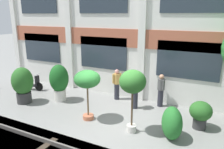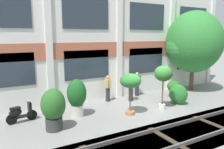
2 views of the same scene
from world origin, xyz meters
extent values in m
plane|color=gray|center=(0.00, 0.00, 0.00)|extent=(80.00, 80.00, 0.00)
cube|color=silver|center=(0.00, 3.34, 3.94)|extent=(17.38, 0.50, 7.88)
cube|color=#AD5B42|center=(0.00, 3.07, 3.10)|extent=(17.38, 0.06, 0.90)
cube|color=silver|center=(-4.34, 3.03, 3.94)|extent=(0.36, 0.16, 7.88)
cube|color=silver|center=(0.00, 3.03, 3.94)|extent=(0.36, 0.16, 7.88)
cube|color=silver|center=(4.34, 3.03, 3.94)|extent=(0.36, 0.16, 7.88)
cube|color=silver|center=(8.69, 3.03, 3.94)|extent=(0.36, 0.16, 7.88)
cube|color=#28333D|center=(-6.52, 3.06, 2.25)|extent=(2.78, 0.04, 1.70)
cube|color=#28333D|center=(-2.17, 3.06, 2.25)|extent=(2.78, 0.04, 1.70)
cube|color=#28333D|center=(2.17, 3.06, 2.25)|extent=(2.78, 0.04, 1.70)
cube|color=#28333D|center=(6.52, 3.06, 2.25)|extent=(2.78, 0.04, 1.70)
cube|color=#28333D|center=(-6.52, 3.06, 5.15)|extent=(2.78, 0.04, 1.70)
cube|color=#28333D|center=(-2.17, 3.06, 5.15)|extent=(2.78, 0.04, 1.70)
cube|color=#28333D|center=(2.17, 3.06, 5.15)|extent=(2.78, 0.04, 1.70)
cube|color=#28333D|center=(6.52, 3.06, 5.15)|extent=(2.78, 0.04, 1.70)
cube|color=#4C473F|center=(0.00, -2.89, -0.14)|extent=(25.38, 2.80, 0.28)
cube|color=#605B56|center=(0.00, -3.61, 0.07)|extent=(25.38, 0.07, 0.15)
cube|color=#605B56|center=(0.00, -2.17, 0.07)|extent=(25.38, 0.07, 0.15)
cube|color=#382D23|center=(-1.38, -2.89, 0.01)|extent=(0.24, 2.10, 0.03)
cube|color=#382D23|center=(1.40, -2.89, 0.01)|extent=(0.24, 2.10, 0.03)
cylinder|color=#4C3826|center=(5.51, 1.99, 1.15)|extent=(0.29, 0.29, 2.30)
ellipsoid|color=#2D7A33|center=(5.51, 1.99, 3.48)|extent=(3.92, 3.92, 4.31)
sphere|color=#2D7A33|center=(4.53, 2.19, 3.05)|extent=(2.16, 2.16, 2.16)
sphere|color=#2D7A33|center=(6.49, 1.79, 3.05)|extent=(2.16, 2.16, 2.16)
cylinder|color=#333333|center=(3.05, 1.28, 0.20)|extent=(0.49, 0.49, 0.40)
ellipsoid|color=#286023|center=(3.05, 1.28, 0.72)|extent=(0.84, 0.84, 0.74)
cylinder|color=beige|center=(-3.59, 1.09, 0.29)|extent=(0.60, 0.60, 0.58)
ellipsoid|color=#19561E|center=(-3.59, 1.09, 1.17)|extent=(0.95, 0.95, 1.40)
cylinder|color=#333333|center=(-4.99, 0.06, 0.27)|extent=(0.71, 0.71, 0.54)
ellipsoid|color=#286023|center=(-4.99, 0.06, 1.12)|extent=(1.02, 1.02, 1.35)
cylinder|color=#B76647|center=(-1.18, -0.01, 0.09)|extent=(0.46, 0.46, 0.18)
cylinder|color=brown|center=(-1.18, -0.01, 0.89)|extent=(0.07, 0.07, 1.43)
ellipsoid|color=#2D7A33|center=(-1.18, -0.01, 1.75)|extent=(1.07, 1.07, 0.72)
cylinder|color=beige|center=(0.82, -0.15, 0.13)|extent=(0.36, 0.36, 0.26)
cylinder|color=brown|center=(0.82, -0.15, 1.03)|extent=(0.07, 0.07, 1.53)
ellipsoid|color=#286023|center=(0.82, -0.15, 1.96)|extent=(0.96, 0.96, 0.84)
cylinder|color=black|center=(-5.63, 1.68, 0.24)|extent=(0.49, 0.17, 0.48)
cylinder|color=black|center=(-6.52, 1.53, 0.24)|extent=(0.49, 0.17, 0.48)
cube|color=black|center=(-6.08, 1.60, 0.28)|extent=(0.71, 0.35, 0.08)
ellipsoid|color=black|center=(-6.34, 1.56, 0.52)|extent=(0.59, 0.35, 0.36)
cube|color=black|center=(-6.34, 1.56, 0.72)|extent=(0.47, 0.29, 0.10)
cube|color=black|center=(-5.71, 1.66, 0.58)|extent=(0.16, 0.30, 0.60)
cylinder|color=#B7B7BF|center=(-5.69, 1.67, 0.96)|extent=(0.11, 0.50, 0.03)
cylinder|color=#282833|center=(0.16, 1.91, 0.41)|extent=(0.26, 0.26, 0.83)
cylinder|color=silver|center=(0.16, 1.91, 1.12)|extent=(0.34, 0.34, 0.58)
sphere|color=tan|center=(0.16, 1.91, 1.52)|extent=(0.22, 0.22, 0.22)
cylinder|color=silver|center=(0.11, 2.13, 1.15)|extent=(0.09, 0.09, 0.52)
cylinder|color=silver|center=(0.21, 1.70, 1.15)|extent=(0.09, 0.09, 0.52)
cylinder|color=#282833|center=(1.15, 2.67, 0.41)|extent=(0.26, 0.26, 0.83)
cylinder|color=#4C4C4C|center=(1.15, 2.67, 1.09)|extent=(0.34, 0.34, 0.53)
sphere|color=tan|center=(1.15, 2.67, 1.47)|extent=(0.22, 0.22, 0.22)
cylinder|color=#4C4C4C|center=(1.01, 2.84, 1.12)|extent=(0.09, 0.09, 0.47)
cylinder|color=#4C4C4C|center=(1.29, 2.50, 1.12)|extent=(0.09, 0.09, 0.47)
cylinder|color=#282833|center=(-1.09, 2.55, 0.42)|extent=(0.26, 0.26, 0.84)
cylinder|color=tan|center=(-1.09, 2.55, 1.10)|extent=(0.34, 0.34, 0.53)
sphere|color=tan|center=(-1.09, 2.55, 1.48)|extent=(0.22, 0.22, 0.22)
cylinder|color=tan|center=(-1.21, 2.36, 1.13)|extent=(0.09, 0.09, 0.48)
cylinder|color=tan|center=(-0.97, 2.73, 1.13)|extent=(0.09, 0.09, 0.48)
ellipsoid|color=#236B28|center=(2.24, 0.08, 0.59)|extent=(1.06, 1.27, 1.17)
camera|label=1|loc=(3.49, -7.01, 4.24)|focal=35.00mm
camera|label=2|loc=(-7.10, -8.74, 3.97)|focal=35.00mm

